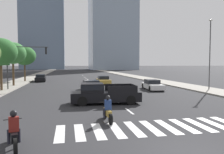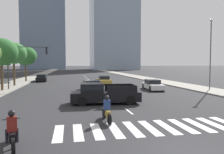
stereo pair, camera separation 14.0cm
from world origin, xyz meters
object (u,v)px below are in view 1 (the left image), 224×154
Objects in this scene: street_lamp_east at (210,49)px; street_tree_second at (0,52)px; sedan_black_3 at (41,78)px; sedan_silver_1 at (91,86)px; sedan_gold_2 at (103,80)px; sedan_white_0 at (152,85)px; traffic_signal_far at (23,58)px; street_tree_fourth at (24,56)px; pickup_truck at (102,94)px; motorcycle_lead at (14,133)px; motorcycle_third at (108,111)px; street_tree_third at (13,53)px.

street_tree_second is at bearing 171.15° from street_lamp_east.
sedan_black_3 is at bearing 79.54° from street_tree_second.
sedan_silver_1 is 1.05× the size of sedan_gold_2.
traffic_signal_far is at bearing -95.64° from sedan_white_0.
street_tree_fourth reaches higher than sedan_gold_2.
street_lamp_east is 24.93m from street_tree_second.
street_lamp_east is (21.92, -18.50, 4.39)m from sedan_black_3.
pickup_truck is 16.13m from street_lamp_east.
motorcycle_lead is at bearing 160.03° from sedan_silver_1.
street_lamp_east is at bearing 75.87° from sedan_white_0.
motorcycle_third is (4.22, 3.17, -0.00)m from motorcycle_lead.
motorcycle_lead reaches higher than sedan_black_3.
motorcycle_lead is 5.28m from motorcycle_third.
motorcycle_third is 24.18m from street_tree_third.
sedan_gold_2 is at bearing -27.37° from street_tree_fourth.
traffic_signal_far reaches higher than motorcycle_lead.
street_tree_fourth is at bearing -127.23° from sedan_white_0.
pickup_truck is 15.02m from street_tree_second.
sedan_silver_1 is 0.79× the size of street_tree_third.
pickup_truck reaches higher than sedan_black_3.
sedan_silver_1 is at bearing -86.61° from pickup_truck.
traffic_signal_far reaches higher than sedan_silver_1.
sedan_black_3 is 10.06m from street_tree_third.
motorcycle_third is 0.35× the size of street_tree_second.
motorcycle_third is at bearing -141.14° from street_lamp_east.
street_lamp_east reaches higher than sedan_gold_2.
street_tree_second is at bearing -90.65° from sedan_white_0.
sedan_silver_1 is 17.95m from sedan_black_3.
pickup_truck is 19.54m from street_tree_third.
sedan_gold_2 is at bearing 29.74° from street_tree_second.
street_lamp_east is at bearing 44.74° from sedan_gold_2.
motorcycle_lead is at bearing -77.29° from street_tree_third.
street_lamp_east reaches higher than motorcycle_third.
pickup_truck reaches higher than motorcycle_lead.
motorcycle_lead is at bearing 64.53° from pickup_truck.
sedan_silver_1 is 1.05× the size of sedan_black_3.
sedan_gold_2 is 15.62m from street_tree_fourth.
traffic_signal_far is (-0.44, -13.46, 3.43)m from sedan_black_3.
street_lamp_east is at bearing -133.50° from sedan_black_3.
street_lamp_east reaches higher than sedan_silver_1.
street_tree_third reaches higher than street_tree_second.
motorcycle_third is 16.39m from sedan_white_0.
motorcycle_lead is 0.36× the size of traffic_signal_far.
street_tree_third is (-13.38, -1.72, 4.19)m from sedan_gold_2.
sedan_gold_2 is at bearing -32.17° from motorcycle_lead.
street_tree_second is at bearing -151.98° from traffic_signal_far.
sedan_white_0 is at bearing -139.91° from sedan_black_3.
street_tree_third is at bearing 115.64° from traffic_signal_far.
traffic_signal_far reaches higher than sedan_black_3.
motorcycle_third reaches higher than sedan_silver_1.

